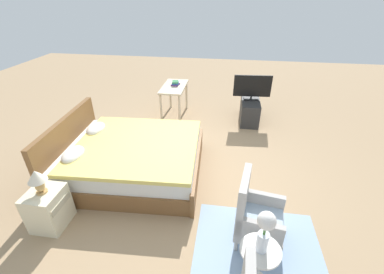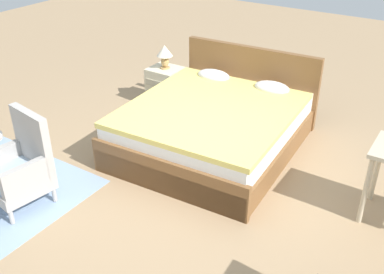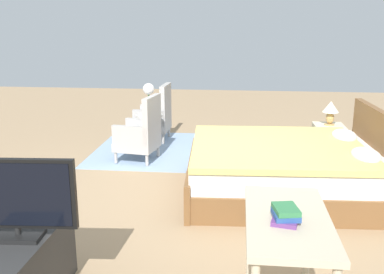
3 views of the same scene
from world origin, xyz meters
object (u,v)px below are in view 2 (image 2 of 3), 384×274
Objects in this scene: armchair_by_window_right at (21,168)px; nightstand at (166,86)px; bed at (216,125)px; table_lamp at (165,53)px.

nightstand is (-0.15, 2.59, -0.11)m from armchair_by_window_right.
bed is 6.84× the size of table_lamp.
armchair_by_window_right is 2.60m from nightstand.
armchair_by_window_right is at bearing -86.66° from nightstand.
bed reaches higher than nightstand.
nightstand is at bearing -90.00° from table_lamp.
bed is 1.37m from nightstand.
armchair_by_window_right is at bearing -118.50° from bed.
bed is at bearing 61.50° from armchair_by_window_right.
nightstand is at bearing 151.36° from bed.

